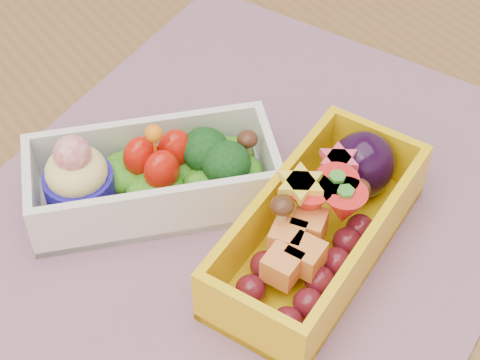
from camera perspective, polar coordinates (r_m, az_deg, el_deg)
table at (r=0.69m, az=1.93°, el=-5.83°), size 1.20×0.80×0.75m
placemat at (r=0.58m, az=-0.31°, el=-3.19°), size 0.58×0.52×0.00m
bento_white at (r=0.58m, az=-6.35°, el=0.25°), size 0.20×0.15×0.07m
bento_yellow at (r=0.55m, az=5.87°, el=-3.13°), size 0.20×0.14×0.06m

